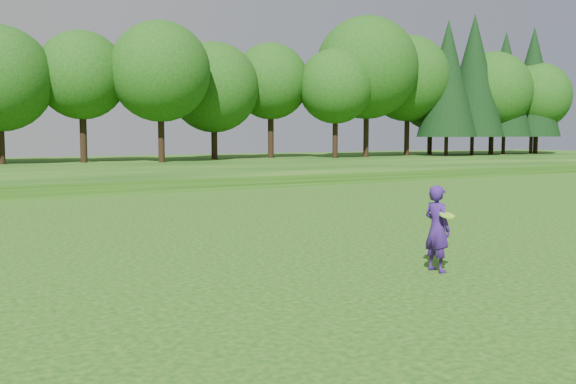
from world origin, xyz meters
TOP-DOWN VIEW (x-y plane):
  - ground at (0.00, 0.00)m, footprint 140.00×140.00m
  - berm at (0.00, 34.00)m, footprint 130.00×30.00m
  - walking_path at (0.00, 20.00)m, footprint 130.00×1.60m
  - treeline at (0.00, 38.00)m, footprint 104.00×7.00m
  - woman at (2.30, 0.27)m, footprint 0.41×0.73m

SIDE VIEW (x-z plane):
  - ground at x=0.00m, z-range 0.00..0.00m
  - walking_path at x=0.00m, z-range 0.00..0.04m
  - berm at x=0.00m, z-range 0.00..0.60m
  - woman at x=2.30m, z-range 0.00..1.70m
  - treeline at x=0.00m, z-range 0.60..15.60m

